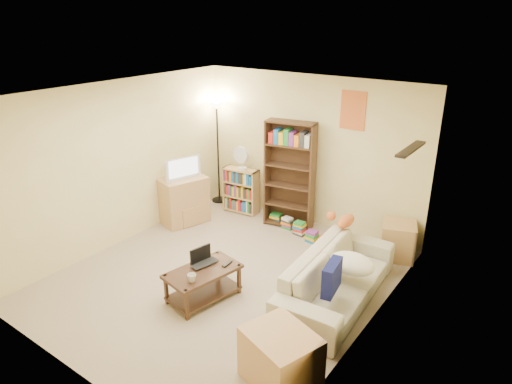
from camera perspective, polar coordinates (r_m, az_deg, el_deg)
room at (r=5.70m, az=-4.32°, el=3.37°), size 4.50×4.54×2.52m
sofa at (r=5.88m, az=10.13°, el=-10.48°), size 2.24×1.12×0.62m
navy_pillow at (r=5.33m, az=9.45°, el=-10.49°), size 0.19×0.42×0.37m
cream_blanket at (r=5.76m, az=11.89°, el=-8.75°), size 0.57×0.41×0.25m
tabby_cat at (r=6.45m, az=10.86°, el=-3.48°), size 0.49×0.20×0.17m
coffee_table at (r=5.87m, az=-6.62°, el=-10.89°), size 0.69×1.01×0.41m
laptop at (r=5.85m, az=-6.13°, el=-9.12°), size 0.47×0.40×0.03m
laptop_screen at (r=5.89m, az=-6.97°, el=-7.70°), size 0.07×0.30×0.21m
mug at (r=5.56m, az=-8.02°, el=-10.59°), size 0.19×0.19×0.10m
tv_remote at (r=5.87m, az=-3.64°, el=-8.93°), size 0.07×0.17×0.02m
tv_stand at (r=7.89m, az=-9.06°, el=-0.98°), size 0.74×0.88×0.81m
television at (r=7.68m, az=-9.32°, el=3.06°), size 0.68×0.45×0.37m
tall_bookshelf at (r=7.45m, az=4.22°, el=2.41°), size 0.85×0.41×1.80m
short_bookshelf at (r=8.18m, az=-1.89°, el=0.19°), size 0.66×0.32×0.82m
desk_fan at (r=7.90m, az=-1.87°, el=4.36°), size 0.29×0.16×0.43m
floor_lamp at (r=8.35m, az=-4.89°, el=8.63°), size 0.32×0.32×1.92m
side_table at (r=7.04m, az=17.30°, el=-5.80°), size 0.61×0.61×0.54m
end_cabinet at (r=4.70m, az=3.08°, el=-20.03°), size 0.82×0.75×0.56m
book_stacks at (r=7.46m, az=5.58°, el=-4.72°), size 1.33×0.51×0.23m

